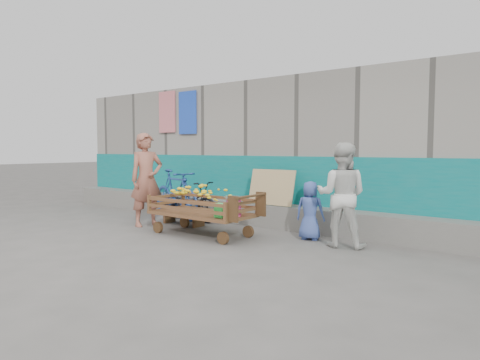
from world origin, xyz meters
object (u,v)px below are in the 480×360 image
Objects in this scene: woman at (342,195)px; bicycle_blue at (176,194)px; banana_cart at (200,202)px; child at (310,210)px; bench at (184,215)px; vendor_man at (147,180)px; bicycle_dark at (189,201)px.

woman is 4.08m from bicycle_blue.
woman is (2.39, 0.69, 0.23)m from banana_cart.
woman is at bearing 153.50° from child.
bench is 3.44m from woman.
vendor_man reaches higher than child.
banana_cart is at bearing 1.23° from woman.
bench is at bearing -25.81° from vendor_man.
vendor_man is at bearing -154.90° from bicycle_blue.
woman reaches higher than child.
vendor_man reaches higher than bench.
vendor_man is 1.15× the size of bicycle_dark.
vendor_man is at bearing 168.25° from bicycle_dark.
bicycle_blue is (-0.19, 0.97, -0.39)m from vendor_man.
bicycle_blue is (-4.06, 0.31, -0.28)m from woman.
banana_cart reaches higher than bicycle_dark.
banana_cart is 1.53m from vendor_man.
vendor_man is 3.93m from woman.
bicycle_blue is at bearing -15.34° from child.
bicycle_dark is 0.44m from bicycle_blue.
bench is (-0.99, 0.57, -0.40)m from banana_cart.
bench is 1.04× the size of child.
woman is at bearing -92.91° from bicycle_dark.
banana_cart is 1.26× the size of bicycle_dark.
bench is at bearing -147.45° from bicycle_dark.
bicycle_blue is at bearing 27.72° from vendor_man.
bicycle_dark is (-3.64, 0.31, -0.40)m from woman.
woman is at bearing -63.43° from vendor_man.
woman reaches higher than banana_cart.
bench is 2.78m from child.
banana_cart is at bearing 13.08° from child.
bicycle_blue is at bearing 91.96° from bicycle_dark.
bicycle_dark is 0.90× the size of bicycle_blue.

